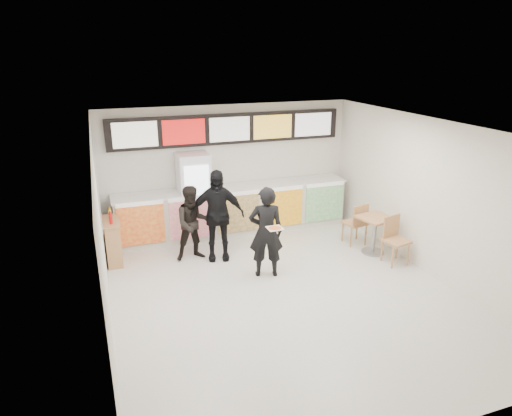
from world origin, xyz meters
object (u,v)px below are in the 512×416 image
drinks_fridge (195,197)px  customer_mid (217,215)px  cafe_table (375,228)px  condiment_ledge (113,241)px  customer_left (193,223)px  customer_main (266,232)px  service_counter (234,210)px

drinks_fridge → customer_mid: drinks_fridge is taller
cafe_table → condiment_ledge: condiment_ledge is taller
drinks_fridge → condiment_ledge: 2.09m
customer_left → customer_mid: size_ratio=0.82×
customer_main → drinks_fridge: bearing=-53.7°
customer_main → condiment_ledge: (-2.76, 1.59, -0.43)m
customer_mid → drinks_fridge: bearing=111.3°
customer_mid → cafe_table: 3.39m
customer_left → condiment_ledge: bearing=164.4°
condiment_ledge → cafe_table: bearing=-14.8°
customer_main → condiment_ledge: bearing=-14.3°
customer_main → condiment_ledge: customer_main is taller
service_counter → customer_mid: 1.52m
drinks_fridge → customer_left: bearing=-104.1°
condiment_ledge → customer_left: bearing=-14.0°
customer_mid → customer_main: bearing=-43.3°
drinks_fridge → customer_main: (0.88, -2.32, -0.10)m
service_counter → drinks_fridge: size_ratio=2.78×
customer_main → cafe_table: 2.59m
cafe_table → drinks_fridge: bearing=135.8°
customer_main → cafe_table: size_ratio=1.04×
service_counter → drinks_fridge: (-0.93, 0.02, 0.43)m
customer_mid → cafe_table: size_ratio=1.12×
service_counter → cafe_table: service_counter is taller
drinks_fridge → customer_mid: size_ratio=1.04×
customer_mid → condiment_ledge: size_ratio=1.76×
customer_left → condiment_ledge: customer_left is taller
customer_left → customer_mid: bearing=-19.2°
customer_main → cafe_table: bearing=-160.3°
customer_left → drinks_fridge: bearing=74.4°
customer_left → condiment_ledge: 1.68m
customer_main → customer_left: 1.66m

